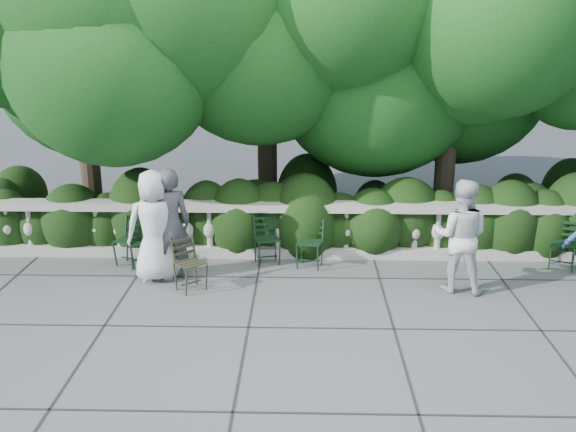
{
  "coord_description": "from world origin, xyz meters",
  "views": [
    {
      "loc": [
        0.25,
        -8.97,
        4.05
      ],
      "look_at": [
        0.0,
        1.0,
        1.0
      ],
      "focal_mm": 40.0,
      "sensor_mm": 36.0,
      "label": 1
    }
  ],
  "objects_px": {
    "chair_a": "(126,268)",
    "chair_b": "(144,269)",
    "chair_c": "(269,266)",
    "chair_weathered": "(196,293)",
    "person_casual_man": "(460,236)",
    "person_businessman": "(155,226)",
    "chair_f": "(560,271)",
    "chair_e": "(308,270)",
    "person_woman_grey": "(170,224)"
  },
  "relations": [
    {
      "from": "chair_b",
      "to": "person_woman_grey",
      "type": "distance_m",
      "value": 1.13
    },
    {
      "from": "chair_weathered",
      "to": "chair_e",
      "type": "bearing_deg",
      "value": -10.73
    },
    {
      "from": "chair_a",
      "to": "person_casual_man",
      "type": "relative_size",
      "value": 0.47
    },
    {
      "from": "chair_f",
      "to": "chair_weathered",
      "type": "relative_size",
      "value": 1.0
    },
    {
      "from": "person_casual_man",
      "to": "chair_c",
      "type": "bearing_deg",
      "value": -1.38
    },
    {
      "from": "chair_a",
      "to": "chair_weathered",
      "type": "relative_size",
      "value": 1.0
    },
    {
      "from": "chair_a",
      "to": "person_businessman",
      "type": "relative_size",
      "value": 0.46
    },
    {
      "from": "chair_c",
      "to": "person_woman_grey",
      "type": "distance_m",
      "value": 1.9
    },
    {
      "from": "chair_c",
      "to": "person_businessman",
      "type": "distance_m",
      "value": 2.1
    },
    {
      "from": "chair_f",
      "to": "person_woman_grey",
      "type": "distance_m",
      "value": 6.56
    },
    {
      "from": "chair_weathered",
      "to": "person_woman_grey",
      "type": "distance_m",
      "value": 1.2
    },
    {
      "from": "chair_b",
      "to": "person_casual_man",
      "type": "height_order",
      "value": "person_casual_man"
    },
    {
      "from": "chair_a",
      "to": "chair_weathered",
      "type": "distance_m",
      "value": 1.71
    },
    {
      "from": "chair_e",
      "to": "chair_b",
      "type": "bearing_deg",
      "value": -165.33
    },
    {
      "from": "chair_b",
      "to": "chair_weathered",
      "type": "relative_size",
      "value": 1.0
    },
    {
      "from": "chair_c",
      "to": "person_woman_grey",
      "type": "xyz_separation_m",
      "value": [
        -1.56,
        -0.55,
        0.92
      ]
    },
    {
      "from": "chair_c",
      "to": "chair_b",
      "type": "bearing_deg",
      "value": 169.47
    },
    {
      "from": "chair_e",
      "to": "chair_f",
      "type": "height_order",
      "value": "same"
    },
    {
      "from": "chair_a",
      "to": "person_woman_grey",
      "type": "height_order",
      "value": "person_woman_grey"
    },
    {
      "from": "person_casual_man",
      "to": "person_businessman",
      "type": "bearing_deg",
      "value": 12.02
    },
    {
      "from": "chair_b",
      "to": "chair_e",
      "type": "bearing_deg",
      "value": -15.5
    },
    {
      "from": "chair_b",
      "to": "chair_weathered",
      "type": "bearing_deg",
      "value": -58.54
    },
    {
      "from": "chair_c",
      "to": "chair_f",
      "type": "xyz_separation_m",
      "value": [
        4.92,
        -0.11,
        0.0
      ]
    },
    {
      "from": "person_woman_grey",
      "to": "person_businessman",
      "type": "bearing_deg",
      "value": -1.61
    },
    {
      "from": "chair_c",
      "to": "chair_f",
      "type": "distance_m",
      "value": 4.92
    },
    {
      "from": "chair_a",
      "to": "person_businessman",
      "type": "distance_m",
      "value": 1.22
    },
    {
      "from": "chair_a",
      "to": "chair_f",
      "type": "bearing_deg",
      "value": 21.86
    },
    {
      "from": "chair_c",
      "to": "person_casual_man",
      "type": "xyz_separation_m",
      "value": [
        2.99,
        -0.93,
        0.89
      ]
    },
    {
      "from": "chair_weathered",
      "to": "person_casual_man",
      "type": "xyz_separation_m",
      "value": [
        4.06,
        0.22,
        0.89
      ]
    },
    {
      "from": "person_businessman",
      "to": "person_casual_man",
      "type": "bearing_deg",
      "value": 161.8
    },
    {
      "from": "chair_f",
      "to": "chair_weathered",
      "type": "distance_m",
      "value": 6.08
    },
    {
      "from": "chair_b",
      "to": "person_woman_grey",
      "type": "height_order",
      "value": "person_woman_grey"
    },
    {
      "from": "chair_b",
      "to": "chair_f",
      "type": "relative_size",
      "value": 1.0
    },
    {
      "from": "chair_weathered",
      "to": "person_businessman",
      "type": "bearing_deg",
      "value": 102.39
    },
    {
      "from": "chair_a",
      "to": "person_businessman",
      "type": "bearing_deg",
      "value": -13.82
    },
    {
      "from": "person_businessman",
      "to": "chair_b",
      "type": "bearing_deg",
      "value": -65.14
    },
    {
      "from": "chair_weathered",
      "to": "person_woman_grey",
      "type": "bearing_deg",
      "value": 88.6
    },
    {
      "from": "chair_b",
      "to": "person_businessman",
      "type": "xyz_separation_m",
      "value": [
        0.33,
        -0.41,
        0.91
      ]
    },
    {
      "from": "chair_b",
      "to": "chair_f",
      "type": "height_order",
      "value": "same"
    },
    {
      "from": "person_businessman",
      "to": "chair_c",
      "type": "bearing_deg",
      "value": -175.66
    },
    {
      "from": "chair_a",
      "to": "chair_f",
      "type": "distance_m",
      "value": 7.37
    },
    {
      "from": "chair_c",
      "to": "chair_weathered",
      "type": "relative_size",
      "value": 1.0
    },
    {
      "from": "person_businessman",
      "to": "person_woman_grey",
      "type": "relative_size",
      "value": 0.99
    },
    {
      "from": "person_casual_man",
      "to": "chair_b",
      "type": "bearing_deg",
      "value": 7.75
    },
    {
      "from": "chair_c",
      "to": "chair_weathered",
      "type": "distance_m",
      "value": 1.57
    },
    {
      "from": "chair_c",
      "to": "person_businessman",
      "type": "xyz_separation_m",
      "value": [
        -1.79,
        -0.61,
        0.91
      ]
    },
    {
      "from": "chair_a",
      "to": "person_casual_man",
      "type": "height_order",
      "value": "person_casual_man"
    },
    {
      "from": "chair_b",
      "to": "chair_weathered",
      "type": "height_order",
      "value": "same"
    },
    {
      "from": "chair_e",
      "to": "person_businessman",
      "type": "xyz_separation_m",
      "value": [
        -2.45,
        -0.45,
        0.91
      ]
    },
    {
      "from": "chair_a",
      "to": "chair_b",
      "type": "bearing_deg",
      "value": 10.83
    }
  ]
}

